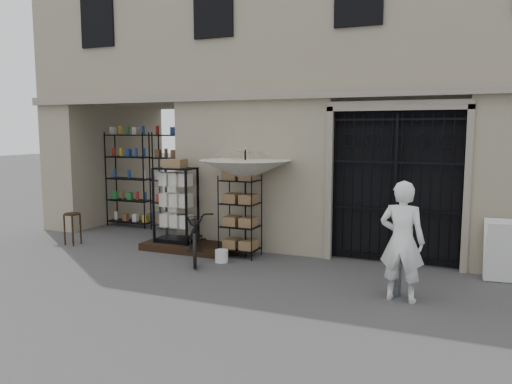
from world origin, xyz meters
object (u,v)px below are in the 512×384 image
at_px(easel_sign, 501,251).
at_px(wire_rack, 240,217).
at_px(market_umbrella, 245,165).
at_px(shopkeeper, 400,300).
at_px(bicycle, 196,259).
at_px(wooden_stool, 73,228).
at_px(steel_bollard, 397,272).
at_px(display_cabinet, 176,209).
at_px(white_bucket, 222,256).

bearing_deg(easel_sign, wire_rack, 176.66).
relative_size(market_umbrella, shopkeeper, 1.43).
height_order(wire_rack, bicycle, wire_rack).
xyz_separation_m(wooden_stool, easel_sign, (8.66, 0.64, 0.16)).
distance_m(bicycle, steel_bollard, 4.04).
bearing_deg(shopkeeper, easel_sign, -126.48).
relative_size(wire_rack, shopkeeper, 0.91).
distance_m(wire_rack, shopkeeper, 3.72).
height_order(bicycle, easel_sign, easel_sign).
height_order(display_cabinet, shopkeeper, display_cabinet).
bearing_deg(shopkeeper, market_umbrella, -19.13).
distance_m(white_bucket, steel_bollard, 3.48).
height_order(white_bucket, bicycle, bicycle).
bearing_deg(bicycle, wire_rack, 9.02).
distance_m(white_bucket, shopkeeper, 3.59).
bearing_deg(wooden_stool, shopkeeper, -7.51).
xyz_separation_m(market_umbrella, bicycle, (-0.82, -0.58, -1.87)).
relative_size(steel_bollard, easel_sign, 0.74).
distance_m(market_umbrella, white_bucket, 1.85).
bearing_deg(steel_bollard, easel_sign, 43.15).
bearing_deg(display_cabinet, white_bucket, -19.50).
bearing_deg(bicycle, wooden_stool, 149.11).
bearing_deg(bicycle, shopkeeper, -42.14).
xyz_separation_m(display_cabinet, wire_rack, (1.55, -0.06, -0.06)).
bearing_deg(market_umbrella, bicycle, -144.95).
xyz_separation_m(wire_rack, market_umbrella, (0.11, 0.01, 1.06)).
bearing_deg(wire_rack, display_cabinet, 171.54).
xyz_separation_m(display_cabinet, white_bucket, (1.40, -0.61, -0.75)).
relative_size(white_bucket, shopkeeper, 0.14).
distance_m(steel_bollard, easel_sign, 2.07).
xyz_separation_m(wire_rack, wooden_stool, (-3.90, -0.50, -0.43)).
bearing_deg(market_umbrella, shopkeeper, -24.49).
distance_m(display_cabinet, steel_bollard, 5.00).
distance_m(display_cabinet, shopkeeper, 5.18).
bearing_deg(easel_sign, shopkeeper, -136.85).
distance_m(wire_rack, bicycle, 1.22).
distance_m(market_umbrella, easel_sign, 4.83).
height_order(market_umbrella, steel_bollard, market_umbrella).
bearing_deg(market_umbrella, white_bucket, -114.77).
bearing_deg(wooden_stool, white_bucket, -0.77).
xyz_separation_m(white_bucket, easel_sign, (4.90, 0.69, 0.41)).
relative_size(bicycle, steel_bollard, 2.55).
bearing_deg(wooden_stool, display_cabinet, 13.41).
bearing_deg(wooden_stool, bicycle, -1.17).
xyz_separation_m(white_bucket, steel_bollard, (3.39, -0.72, 0.26)).
xyz_separation_m(display_cabinet, market_umbrella, (1.66, -0.05, 1.00)).
bearing_deg(white_bucket, easel_sign, 8.03).
bearing_deg(easel_sign, steel_bollard, -141.85).
bearing_deg(easel_sign, white_bucket, -176.97).
xyz_separation_m(shopkeeper, easel_sign, (1.43, 1.59, 0.53)).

